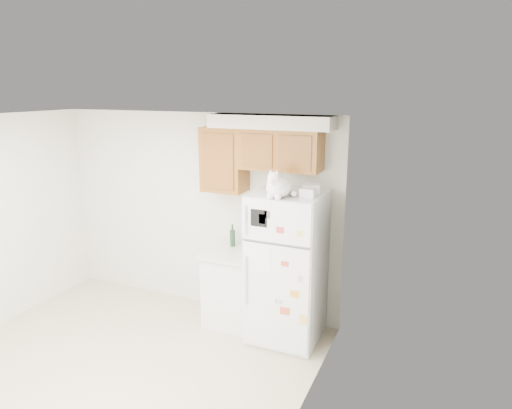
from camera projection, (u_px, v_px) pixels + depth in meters
The scene contains 9 objects.
ground_plane at pixel (95, 388), 4.37m from camera, with size 3.80×4.00×0.01m, color #B3AA8A.
room_shell at pixel (108, 215), 4.12m from camera, with size 3.84×4.04×2.52m.
refrigerator at pixel (287, 267), 5.06m from camera, with size 0.76×0.78×1.70m.
base_counter at pixel (234, 287), 5.48m from camera, with size 0.64×0.64×0.92m.
cat at pixel (278, 186), 4.61m from camera, with size 0.30×0.45×0.31m.
storage_box_back at pixel (311, 189), 4.80m from camera, with size 0.18×0.13×0.10m, color white.
storage_box_front at pixel (308, 193), 4.65m from camera, with size 0.15×0.11×0.09m, color white.
bottle_green at pixel (232, 235), 5.50m from camera, with size 0.06×0.06×0.27m, color #19381E, non-canonical shape.
bottle_amber at pixel (245, 237), 5.44m from camera, with size 0.06×0.06×0.26m, color #593814, non-canonical shape.
Camera 1 is at (2.93, -2.87, 2.79)m, focal length 32.00 mm.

